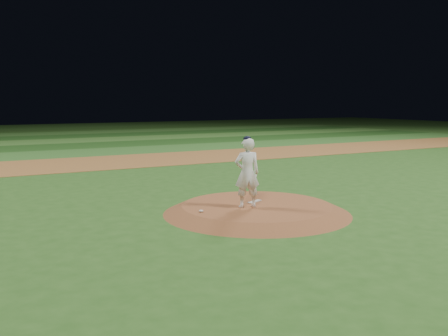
# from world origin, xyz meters

# --- Properties ---
(ground) EXTENTS (120.00, 120.00, 0.00)m
(ground) POSITION_xyz_m (0.00, 0.00, 0.00)
(ground) COLOR #27531B
(ground) RESTS_ON ground
(infield_dirt_band) EXTENTS (70.00, 6.00, 0.02)m
(infield_dirt_band) POSITION_xyz_m (0.00, 14.00, 0.01)
(infield_dirt_band) COLOR brown
(infield_dirt_band) RESTS_ON ground
(outfield_stripe_0) EXTENTS (70.00, 5.00, 0.02)m
(outfield_stripe_0) POSITION_xyz_m (0.00, 19.50, 0.01)
(outfield_stripe_0) COLOR #2E6424
(outfield_stripe_0) RESTS_ON ground
(outfield_stripe_1) EXTENTS (70.00, 5.00, 0.02)m
(outfield_stripe_1) POSITION_xyz_m (0.00, 24.50, 0.01)
(outfield_stripe_1) COLOR #1C4616
(outfield_stripe_1) RESTS_ON ground
(outfield_stripe_2) EXTENTS (70.00, 5.00, 0.02)m
(outfield_stripe_2) POSITION_xyz_m (0.00, 29.50, 0.01)
(outfield_stripe_2) COLOR #386D27
(outfield_stripe_2) RESTS_ON ground
(outfield_stripe_3) EXTENTS (70.00, 5.00, 0.02)m
(outfield_stripe_3) POSITION_xyz_m (0.00, 34.50, 0.01)
(outfield_stripe_3) COLOR #1C4717
(outfield_stripe_3) RESTS_ON ground
(outfield_stripe_4) EXTENTS (70.00, 5.00, 0.02)m
(outfield_stripe_4) POSITION_xyz_m (0.00, 39.50, 0.01)
(outfield_stripe_4) COLOR #316424
(outfield_stripe_4) RESTS_ON ground
(outfield_stripe_5) EXTENTS (70.00, 5.00, 0.02)m
(outfield_stripe_5) POSITION_xyz_m (0.00, 44.50, 0.01)
(outfield_stripe_5) COLOR #224917
(outfield_stripe_5) RESTS_ON ground
(pitchers_mound) EXTENTS (5.50, 5.50, 0.25)m
(pitchers_mound) POSITION_xyz_m (0.00, 0.00, 0.12)
(pitchers_mound) COLOR brown
(pitchers_mound) RESTS_ON ground
(pitching_rubber) EXTENTS (0.58, 0.37, 0.03)m
(pitching_rubber) POSITION_xyz_m (0.15, 0.36, 0.26)
(pitching_rubber) COLOR white
(pitching_rubber) RESTS_ON pitchers_mound
(rosin_bag) EXTENTS (0.12, 0.12, 0.07)m
(rosin_bag) POSITION_xyz_m (-1.87, -0.09, 0.28)
(rosin_bag) COLOR silver
(rosin_bag) RESTS_ON pitchers_mound
(pitcher_on_mound) EXTENTS (0.83, 0.65, 2.05)m
(pitcher_on_mound) POSITION_xyz_m (-0.43, -0.15, 1.26)
(pitcher_on_mound) COLOR white
(pitcher_on_mound) RESTS_ON pitchers_mound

